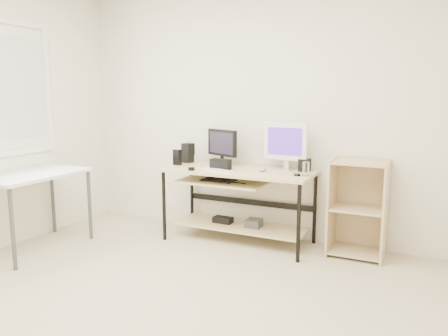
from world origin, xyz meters
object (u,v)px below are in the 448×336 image
Objects in this scene: side_table at (33,181)px; black_monitor at (222,145)px; shelf_unit at (359,207)px; desk at (236,190)px; white_imac at (285,142)px; audio_controller at (177,157)px.

black_monitor is at bearing 40.36° from side_table.
black_monitor is (-1.41, -0.01, 0.52)m from shelf_unit.
desk is at bearing -172.23° from shelf_unit.
shelf_unit reaches higher than side_table.
side_table is at bearing -147.35° from desk.
black_monitor reaches higher than desk.
audio_controller is at bearing -165.33° from white_imac.
shelf_unit is at bearing 23.85° from black_monitor.
audio_controller is at bearing 46.19° from side_table.
audio_controller is (-1.85, -0.20, 0.38)m from shelf_unit.
shelf_unit is 0.93m from white_imac.
black_monitor is (-0.23, 0.15, 0.43)m from desk.
shelf_unit is at bearing 23.33° from side_table.
desk and side_table have the same top height.
black_monitor is 2.37× the size of audio_controller.
audio_controller is at bearing -173.91° from shelf_unit.
shelf_unit is 1.50m from black_monitor.
white_imac reaches higher than desk.
shelf_unit is at bearing 7.77° from desk.
audio_controller reaches higher than side_table.
black_monitor is at bearing -173.79° from white_imac.
desk is at bearing -8.75° from black_monitor.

